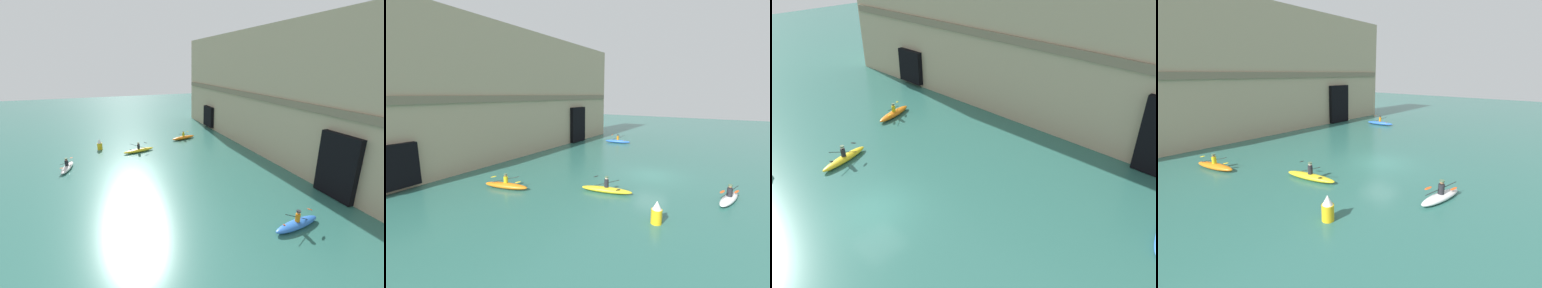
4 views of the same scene
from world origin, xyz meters
TOP-DOWN VIEW (x-y plane):
  - ground_plane at (0.00, 0.00)m, footprint 120.00×120.00m
  - cliff_bluff at (-1.36, 16.53)m, footprint 40.36×5.56m
  - kayak_white at (-2.84, -5.75)m, footprint 3.16×1.32m
  - kayak_yellow at (-5.55, 1.55)m, footprint 1.45×3.63m
  - kayak_blue at (12.23, 8.45)m, footprint 1.28×3.62m
  - kayak_orange at (-8.72, 8.07)m, footprint 1.58×3.51m
  - marker_buoy at (-8.09, -2.61)m, footprint 0.58×0.58m

SIDE VIEW (x-z plane):
  - ground_plane at x=0.00m, z-range 0.00..0.00m
  - kayak_yellow at x=-5.55m, z-range -0.34..0.82m
  - kayak_orange at x=-8.72m, z-range -0.31..0.80m
  - kayak_white at x=-2.84m, z-range -0.33..0.82m
  - kayak_blue at x=12.23m, z-range -0.35..0.84m
  - marker_buoy at x=-8.09m, z-range -0.05..1.22m
  - cliff_bluff at x=-1.36m, z-range -0.03..13.44m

